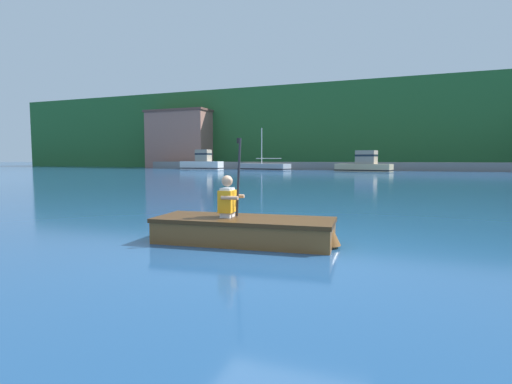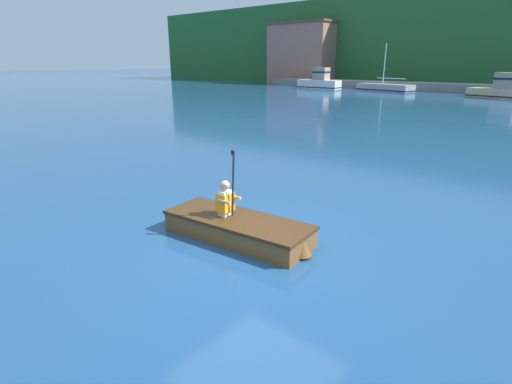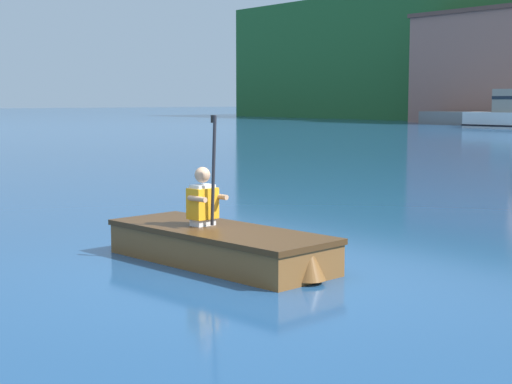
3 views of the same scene
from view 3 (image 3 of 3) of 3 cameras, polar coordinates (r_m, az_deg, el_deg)
ground_plane at (r=7.84m, az=-0.89°, el=-6.01°), size 300.00×300.00×0.00m
waterfront_warehouse_left at (r=62.87m, az=17.41°, el=8.57°), size 9.36×10.86×8.15m
moored_boat_dock_center_far at (r=49.81m, az=17.76°, el=5.34°), size 5.07×1.88×2.37m
rowboat_foreground at (r=8.28m, az=-2.52°, el=-3.79°), size 2.82×1.24×0.38m
person_paddler at (r=8.43m, az=-3.86°, el=-0.53°), size 0.36×0.38×1.19m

